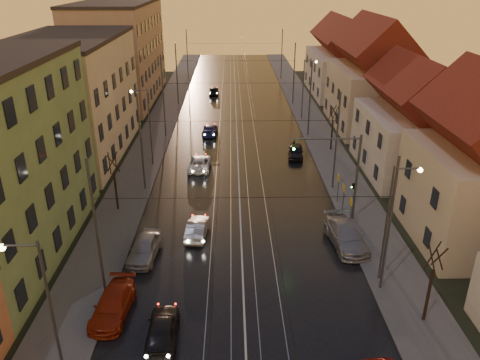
{
  "coord_description": "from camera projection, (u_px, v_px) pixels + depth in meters",
  "views": [
    {
      "loc": [
        -0.66,
        -14.89,
        18.24
      ],
      "look_at": [
        -0.0,
        19.8,
        2.78
      ],
      "focal_mm": 35.0,
      "sensor_mm": 36.0,
      "label": 1
    }
  ],
  "objects": [
    {
      "name": "road",
      "position": [
        237.0,
        134.0,
        57.56
      ],
      "size": [
        16.0,
        120.0,
        0.04
      ],
      "primitive_type": "cube",
      "color": "black",
      "rests_on": "ground"
    },
    {
      "name": "sidewalk_left",
      "position": [
        156.0,
        134.0,
        57.36
      ],
      "size": [
        4.0,
        120.0,
        0.15
      ],
      "primitive_type": "cube",
      "color": "#4C4C4C",
      "rests_on": "ground"
    },
    {
      "name": "sidewalk_right",
      "position": [
        318.0,
        133.0,
        57.71
      ],
      "size": [
        4.0,
        120.0,
        0.15
      ],
      "primitive_type": "cube",
      "color": "#4C4C4C",
      "rests_on": "ground"
    },
    {
      "name": "tram_rail_0",
      "position": [
        219.0,
        134.0,
        57.51
      ],
      "size": [
        0.06,
        120.0,
        0.03
      ],
      "primitive_type": "cube",
      "color": "gray",
      "rests_on": "road"
    },
    {
      "name": "tram_rail_1",
      "position": [
        231.0,
        134.0,
        57.53
      ],
      "size": [
        0.06,
        120.0,
        0.03
      ],
      "primitive_type": "cube",
      "color": "gray",
      "rests_on": "road"
    },
    {
      "name": "tram_rail_2",
      "position": [
        243.0,
        134.0,
        57.56
      ],
      "size": [
        0.06,
        120.0,
        0.03
      ],
      "primitive_type": "cube",
      "color": "gray",
      "rests_on": "road"
    },
    {
      "name": "tram_rail_3",
      "position": [
        255.0,
        133.0,
        57.58
      ],
      "size": [
        0.06,
        120.0,
        0.03
      ],
      "primitive_type": "cube",
      "color": "gray",
      "rests_on": "road"
    },
    {
      "name": "apartment_left_2",
      "position": [
        72.0,
        99.0,
        49.34
      ],
      "size": [
        10.0,
        20.0,
        12.0
      ],
      "primitive_type": "cube",
      "color": "beige",
      "rests_on": "ground"
    },
    {
      "name": "apartment_left_3",
      "position": [
        120.0,
        53.0,
        70.85
      ],
      "size": [
        10.0,
        24.0,
        14.0
      ],
      "primitive_type": "cube",
      "color": "#A07F67",
      "rests_on": "ground"
    },
    {
      "name": "house_right_2",
      "position": [
        415.0,
        126.0,
        45.02
      ],
      "size": [
        9.18,
        12.24,
        9.2
      ],
      "color": "beige",
      "rests_on": "ground"
    },
    {
      "name": "house_right_3",
      "position": [
        373.0,
        81.0,
        58.24
      ],
      "size": [
        9.18,
        14.28,
        11.5
      ],
      "color": "beige",
      "rests_on": "ground"
    },
    {
      "name": "house_right_4",
      "position": [
        341.0,
        62.0,
        74.99
      ],
      "size": [
        9.18,
        16.32,
        10.0
      ],
      "color": "beige",
      "rests_on": "ground"
    },
    {
      "name": "catenary_pole_l_1",
      "position": [
        96.0,
        230.0,
        27.28
      ],
      "size": [
        0.16,
        0.16,
        9.0
      ],
      "primitive_type": "cylinder",
      "color": "#595B60",
      "rests_on": "ground"
    },
    {
      "name": "catenary_pole_r_1",
      "position": [
        389.0,
        227.0,
        27.57
      ],
      "size": [
        0.16,
        0.16,
        9.0
      ],
      "primitive_type": "cylinder",
      "color": "#595B60",
      "rests_on": "ground"
    },
    {
      "name": "catenary_pole_l_2",
      "position": [
        141.0,
        143.0,
        40.98
      ],
      "size": [
        0.16,
        0.16,
        9.0
      ],
      "primitive_type": "cylinder",
      "color": "#595B60",
      "rests_on": "ground"
    },
    {
      "name": "catenary_pole_r_2",
      "position": [
        336.0,
        142.0,
        41.27
      ],
      "size": [
        0.16,
        0.16,
        9.0
      ],
      "primitive_type": "cylinder",
      "color": "#595B60",
      "rests_on": "ground"
    },
    {
      "name": "catenary_pole_l_3",
      "position": [
        164.0,
        101.0,
        54.67
      ],
      "size": [
        0.16,
        0.16,
        9.0
      ],
      "primitive_type": "cylinder",
      "color": "#595B60",
      "rests_on": "ground"
    },
    {
      "name": "catenary_pole_r_3",
      "position": [
        310.0,
        100.0,
        54.97
      ],
      "size": [
        0.16,
        0.16,
        9.0
      ],
      "primitive_type": "cylinder",
      "color": "#595B60",
      "rests_on": "ground"
    },
    {
      "name": "catenary_pole_l_4",
      "position": [
        177.0,
        75.0,
        68.37
      ],
      "size": [
        0.16,
        0.16,
        9.0
      ],
      "primitive_type": "cylinder",
      "color": "#595B60",
      "rests_on": "ground"
    },
    {
      "name": "catenary_pole_r_4",
      "position": [
        294.0,
        74.0,
        68.67
      ],
      "size": [
        0.16,
        0.16,
        9.0
      ],
      "primitive_type": "cylinder",
      "color": "#595B60",
      "rests_on": "ground"
    },
    {
      "name": "catenary_pole_l_5",
      "position": [
        187.0,
        55.0,
        84.81
      ],
      "size": [
        0.16,
        0.16,
        9.0
      ],
      "primitive_type": "cylinder",
      "color": "#595B60",
      "rests_on": "ground"
    },
    {
      "name": "catenary_pole_r_5",
      "position": [
        282.0,
        55.0,
        85.11
      ],
      "size": [
        0.16,
        0.16,
        9.0
      ],
      "primitive_type": "cylinder",
      "color": "#595B60",
      "rests_on": "ground"
    },
    {
      "name": "street_lamp_0",
      "position": [
        43.0,
        302.0,
        20.72
      ],
      "size": [
        1.75,
        0.32,
        8.0
      ],
      "color": "#595B60",
      "rests_on": "ground"
    },
    {
      "name": "street_lamp_1",
      "position": [
        393.0,
        213.0,
        28.34
      ],
      "size": [
        1.75,
        0.32,
        8.0
      ],
      "color": "#595B60",
      "rests_on": "ground"
    },
    {
      "name": "street_lamp_2",
      "position": [
        146.0,
        120.0,
        46.29
      ],
      "size": [
        1.75,
        0.32,
        8.0
      ],
      "color": "#595B60",
      "rests_on": "ground"
    },
    {
      "name": "street_lamp_3",
      "position": [
        306.0,
        84.0,
        61.22
      ],
      "size": [
        1.75,
        0.32,
        8.0
      ],
      "color": "#595B60",
      "rests_on": "ground"
    },
    {
      "name": "traffic_light_mast",
      "position": [
        345.0,
        167.0,
        35.74
      ],
      "size": [
        5.3,
        0.32,
        7.2
      ],
      "color": "#595B60",
      "rests_on": "ground"
    },
    {
      "name": "bare_tree_0",
      "position": [
        115.0,
        183.0,
        38.12
      ],
      "size": [
        1.09,
        1.09,
        5.11
      ],
      "color": "black",
      "rests_on": "ground"
    },
    {
      "name": "bare_tree_1",
      "position": [
        430.0,
        286.0,
        25.68
      ],
      "size": [
        1.09,
        1.09,
        5.11
      ],
      "color": "black",
      "rests_on": "ground"
    },
    {
      "name": "bare_tree_2",
      "position": [
        332.0,
        129.0,
        51.26
      ],
      "size": [
        1.09,
        1.09,
        5.11
      ],
      "color": "black",
      "rests_on": "ground"
    },
    {
      "name": "driving_car_0",
      "position": [
        162.0,
        329.0,
        25.16
      ],
      "size": [
        1.69,
        4.07,
        1.38
      ],
      "primitive_type": "imported",
      "rotation": [
        0.0,
        0.0,
        3.16
      ],
      "color": "black",
      "rests_on": "ground"
    },
    {
      "name": "driving_car_1",
      "position": [
        197.0,
        228.0,
        35.09
      ],
      "size": [
        1.77,
        4.07,
        1.3
      ],
      "primitive_type": "imported",
      "rotation": [
        0.0,
        0.0,
        3.04
      ],
      "color": "#A2A3A7",
      "rests_on": "ground"
    },
    {
      "name": "driving_car_2",
      "position": [
        200.0,
        163.0,
        47.11
      ],
      "size": [
        2.3,
        4.67,
        1.28
      ],
      "primitive_type": "imported",
      "rotation": [
        0.0,
        0.0,
        3.1
      ],
      "color": "white",
      "rests_on": "ground"
    },
    {
      "name": "driving_car_3",
      "position": [
        210.0,
        130.0,
        57.12
      ],
      "size": [
        1.93,
        4.36,
        1.25
      ],
      "primitive_type": "imported",
      "rotation": [
        0.0,
        0.0,
        3.1
      ],
      "color": "#1B1F51",
      "rests_on": "ground"
    },
    {
      "name": "driving_car_4",
      "position": [
        214.0,
        91.0,
        75.81
      ],
      "size": [
        1.64,
        3.88,
        1.31
      ],
      "primitive_type": "imported",
      "rotation": [
        0.0,
        0.0,
        3.17
      ],
      "color": "black",
      "rests_on": "ground"
    },
    {
      "name": "parked_left_2",
      "position": [
        113.0,
        305.0,
        26.99
      ],
      "size": [
        2.21,
        4.75,
        1.34
      ],
      "primitive_type": "imported",
      "rotation": [
        0.0,
        0.0,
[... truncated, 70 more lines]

